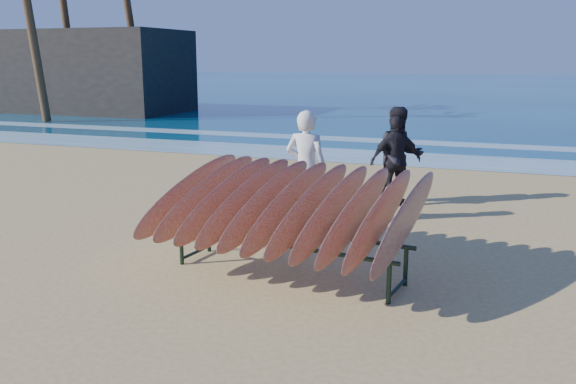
# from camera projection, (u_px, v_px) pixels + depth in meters

# --- Properties ---
(ground) EXTENTS (120.00, 120.00, 0.00)m
(ground) POSITION_uv_depth(u_px,v_px,m) (267.00, 275.00, 7.97)
(ground) COLOR tan
(ground) RESTS_ON ground
(ocean) EXTENTS (160.00, 160.00, 0.00)m
(ocean) POSITION_uv_depth(u_px,v_px,m) (480.00, 87.00, 58.44)
(ocean) COLOR navy
(ocean) RESTS_ON ground
(foam_near) EXTENTS (160.00, 160.00, 0.00)m
(foam_near) POSITION_uv_depth(u_px,v_px,m) (399.00, 158.00, 17.14)
(foam_near) COLOR white
(foam_near) RESTS_ON ground
(foam_far) EXTENTS (160.00, 160.00, 0.00)m
(foam_far) POSITION_uv_depth(u_px,v_px,m) (417.00, 142.00, 20.36)
(foam_far) COLOR white
(foam_far) RESTS_ON ground
(surfboard_rack) EXTENTS (3.47, 2.91, 1.51)m
(surfboard_rack) POSITION_uv_depth(u_px,v_px,m) (288.00, 206.00, 7.80)
(surfboard_rack) COLOR black
(surfboard_rack) RESTS_ON ground
(person_white) EXTENTS (0.71, 0.47, 1.95)m
(person_white) POSITION_uv_depth(u_px,v_px,m) (306.00, 168.00, 10.20)
(person_white) COLOR silver
(person_white) RESTS_ON ground
(person_dark_a) EXTENTS (1.12, 1.02, 1.88)m
(person_dark_a) POSITION_uv_depth(u_px,v_px,m) (400.00, 156.00, 11.63)
(person_dark_a) COLOR black
(person_dark_a) RESTS_ON ground
(person_dark_b) EXTENTS (1.08, 0.93, 1.74)m
(person_dark_b) POSITION_uv_depth(u_px,v_px,m) (396.00, 161.00, 11.55)
(person_dark_b) COLOR black
(person_dark_b) RESTS_ON ground
(building) EXTENTS (9.29, 5.16, 4.13)m
(building) POSITION_uv_depth(u_px,v_px,m) (93.00, 72.00, 31.48)
(building) COLOR #2D2823
(building) RESTS_ON ground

